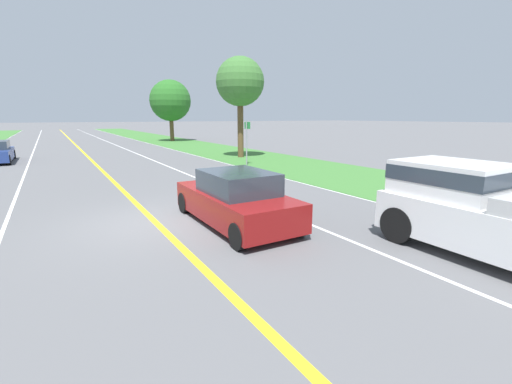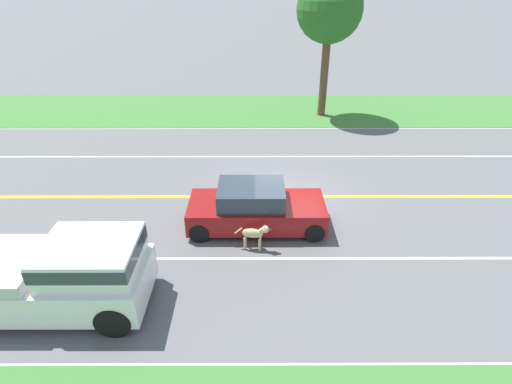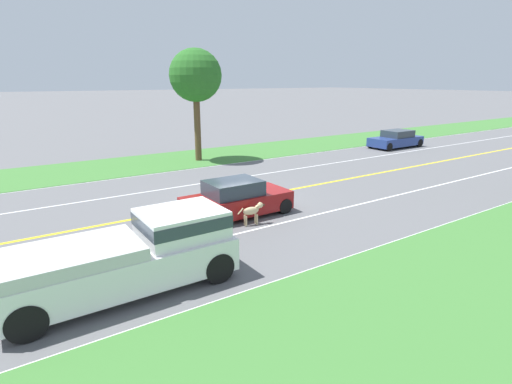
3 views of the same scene
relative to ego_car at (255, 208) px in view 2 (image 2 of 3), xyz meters
The scene contains 11 objects.
ground_plane 2.32m from the ego_car, 145.96° to the left, with size 400.00×400.00×0.00m, color #5B5B5E.
centre_divider_line 2.32m from the ego_car, 145.96° to the left, with size 0.18×160.00×0.01m, color yellow.
lane_edge_line_right 5.35m from the ego_car, 13.54° to the left, with size 0.14×160.00×0.01m, color white.
lane_edge_line_left 8.95m from the ego_car, behind, with size 0.14×160.00×0.01m, color white.
lane_dash_same_dir 2.18m from the ego_car, 36.81° to the left, with size 0.10×160.00×0.01m, color white.
lane_dash_oncoming 5.52m from the ego_car, 166.90° to the left, with size 0.10×160.00×0.01m, color white.
grass_verge_left 11.92m from the ego_car, behind, with size 6.00×160.00×0.03m, color #3D7533.
ego_car is the anchor object (origin of this frame).
dog 1.20m from the ego_car, ahead, with size 0.32×1.09×0.84m.
pickup_truck 6.13m from the ego_car, 56.06° to the right, with size 2.03×5.56×1.86m.
roadside_tree_left_near 12.46m from the ego_car, 161.45° to the left, with size 3.29×3.29×7.06m.
Camera 2 is at (12.41, -1.25, 7.19)m, focal length 28.00 mm.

